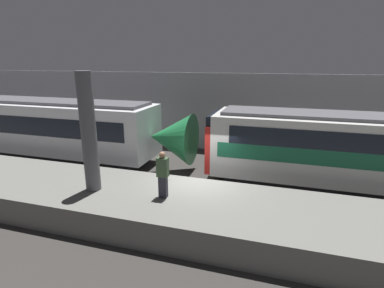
% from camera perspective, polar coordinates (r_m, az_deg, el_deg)
% --- Properties ---
extents(ground_plane, '(120.00, 120.00, 0.00)m').
position_cam_1_polar(ground_plane, '(12.38, 1.45, -10.75)').
color(ground_plane, '#33302D').
extents(platform, '(40.00, 3.73, 0.99)m').
position_cam_1_polar(platform, '(10.57, -1.33, -12.67)').
color(platform, slate).
rests_on(platform, ground).
extents(station_rear_barrier, '(50.00, 0.15, 4.77)m').
position_cam_1_polar(station_rear_barrier, '(18.47, 7.63, 5.82)').
color(station_rear_barrier, '#939399').
rests_on(station_rear_barrier, ground).
extents(support_pillar_near, '(0.53, 0.53, 4.19)m').
position_cam_1_polar(support_pillar_near, '(10.93, -19.08, 1.98)').
color(support_pillar_near, '#56565B').
rests_on(support_pillar_near, platform).
extents(train_modern, '(18.60, 2.98, 3.40)m').
position_cam_1_polar(train_modern, '(19.60, -28.06, 2.75)').
color(train_modern, black).
rests_on(train_modern, ground).
extents(person_waiting, '(0.38, 0.24, 1.62)m').
position_cam_1_polar(person_waiting, '(10.13, -5.59, -5.63)').
color(person_waiting, '#2D2D38').
rests_on(person_waiting, platform).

